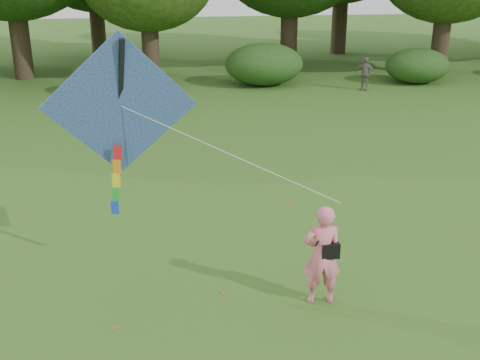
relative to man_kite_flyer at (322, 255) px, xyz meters
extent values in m
plane|color=#265114|center=(-0.79, 0.05, -0.88)|extent=(100.00, 100.00, 0.00)
imported|color=pink|center=(0.00, 0.00, 0.00)|extent=(0.67, 0.47, 1.76)
imported|color=slate|center=(6.33, 16.30, -0.17)|extent=(0.88, 0.78, 1.43)
cube|color=black|center=(0.12, -0.03, 0.11)|extent=(0.30, 0.20, 0.26)
cylinder|color=black|center=(0.00, -0.04, 0.45)|extent=(0.33, 0.14, 0.47)
cube|color=#254FA1|center=(-3.21, 1.63, 2.24)|extent=(2.64, 0.62, 2.60)
cube|color=black|center=(-3.21, 1.66, 2.24)|extent=(0.36, 0.80, 2.33)
cylinder|color=white|center=(-1.48, 0.79, 1.59)|extent=(3.47, 1.69, 1.32)
cube|color=red|center=(-3.31, 1.65, 1.40)|extent=(0.14, 0.06, 0.26)
cube|color=orange|center=(-3.34, 1.65, 1.14)|extent=(0.14, 0.06, 0.26)
cube|color=yellow|center=(-3.37, 1.65, 0.88)|extent=(0.14, 0.06, 0.26)
cube|color=green|center=(-3.40, 1.65, 0.62)|extent=(0.14, 0.06, 0.26)
cube|color=blue|center=(-3.43, 1.65, 0.36)|extent=(0.14, 0.06, 0.26)
cylinder|color=#3A2D1E|center=(-8.79, 21.05, 1.04)|extent=(0.88, 0.88, 3.85)
cylinder|color=#3A2D1E|center=(-2.79, 20.05, 0.69)|extent=(0.80, 0.80, 3.15)
cylinder|color=#3A2D1E|center=(4.21, 22.05, 0.96)|extent=(0.86, 0.86, 3.67)
cylinder|color=#3A2D1E|center=(11.21, 19.55, 0.83)|extent=(0.83, 0.83, 3.43)
cylinder|color=#3A2D1E|center=(-5.79, 27.55, 0.87)|extent=(0.84, 0.84, 3.50)
cylinder|color=#3A2D1E|center=(8.21, 26.55, 1.13)|extent=(0.90, 0.90, 4.02)
ellipsoid|color=#264919|center=(-4.79, 17.15, -0.17)|extent=(2.66, 2.09, 1.42)
ellipsoid|color=#264919|center=(2.21, 17.95, 0.06)|extent=(3.50, 2.75, 1.88)
ellipsoid|color=#264919|center=(9.21, 17.45, -0.09)|extent=(2.94, 2.31, 1.58)
cube|color=brown|center=(0.35, 4.12, -0.88)|extent=(0.12, 0.14, 0.01)
cube|color=brown|center=(-2.37, 10.86, -0.88)|extent=(0.11, 0.14, 0.01)
cube|color=brown|center=(0.08, 6.03, -0.88)|extent=(0.14, 0.12, 0.01)
cube|color=brown|center=(-3.31, 11.53, -0.88)|extent=(0.14, 0.14, 0.01)
cube|color=brown|center=(-1.60, 0.47, -0.88)|extent=(0.09, 0.13, 0.01)
cube|color=brown|center=(-3.03, 9.51, -0.88)|extent=(0.11, 0.14, 0.01)
cube|color=brown|center=(-2.00, 5.59, -0.88)|extent=(0.11, 0.14, 0.01)
cube|color=brown|center=(-3.40, -0.32, -0.88)|extent=(0.14, 0.11, 0.01)
camera|label=1|loc=(-2.56, -8.58, 4.66)|focal=45.00mm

